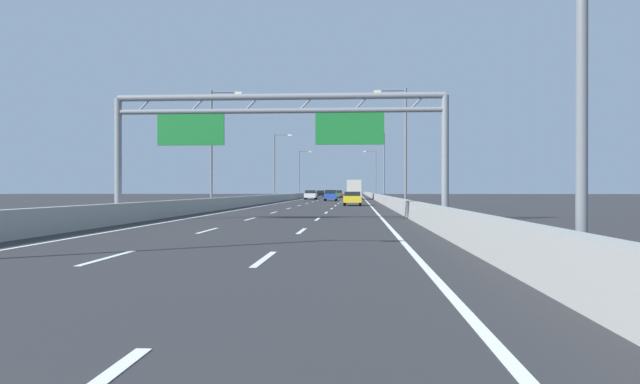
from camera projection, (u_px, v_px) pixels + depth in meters
name	position (u px, v px, depth m)	size (l,w,h in m)	color
ground_plane	(334.00, 199.00, 100.66)	(260.00, 260.00, 0.00)	#2D2D30
lane_dash_left_1	(108.00, 258.00, 13.44)	(0.16, 3.00, 0.01)	white
lane_dash_left_2	(208.00, 231.00, 22.42)	(0.16, 3.00, 0.01)	white
lane_dash_left_3	(250.00, 219.00, 31.41)	(0.16, 3.00, 0.01)	white
lane_dash_left_4	(274.00, 213.00, 40.39)	(0.16, 3.00, 0.01)	white
lane_dash_left_5	(289.00, 208.00, 49.37)	(0.16, 3.00, 0.01)	white
lane_dash_left_6	(299.00, 206.00, 58.35)	(0.16, 3.00, 0.01)	white
lane_dash_left_7	(307.00, 203.00, 67.34)	(0.16, 3.00, 0.01)	white
lane_dash_left_8	(313.00, 202.00, 76.32)	(0.16, 3.00, 0.01)	white
lane_dash_left_9	(317.00, 201.00, 85.30)	(0.16, 3.00, 0.01)	white
lane_dash_left_10	(321.00, 200.00, 94.28)	(0.16, 3.00, 0.01)	white
lane_dash_left_11	(324.00, 199.00, 103.27)	(0.16, 3.00, 0.01)	white
lane_dash_left_12	(327.00, 198.00, 112.25)	(0.16, 3.00, 0.01)	white
lane_dash_left_13	(329.00, 197.00, 121.23)	(0.16, 3.00, 0.01)	white
lane_dash_left_14	(331.00, 197.00, 130.21)	(0.16, 3.00, 0.01)	white
lane_dash_left_15	(333.00, 197.00, 139.20)	(0.16, 3.00, 0.01)	white
lane_dash_left_16	(334.00, 196.00, 148.18)	(0.16, 3.00, 0.01)	white
lane_dash_left_17	(335.00, 196.00, 157.16)	(0.16, 3.00, 0.01)	white
lane_dash_right_1	(264.00, 259.00, 13.22)	(0.16, 3.00, 0.01)	white
lane_dash_right_2	(302.00, 231.00, 22.20)	(0.16, 3.00, 0.01)	white
lane_dash_right_3	(317.00, 219.00, 31.18)	(0.16, 3.00, 0.01)	white
lane_dash_right_4	(326.00, 213.00, 40.16)	(0.16, 3.00, 0.01)	white
lane_dash_right_5	(332.00, 208.00, 49.15)	(0.16, 3.00, 0.01)	white
lane_dash_right_6	(336.00, 206.00, 58.13)	(0.16, 3.00, 0.01)	white
lane_dash_right_7	(338.00, 204.00, 67.11)	(0.16, 3.00, 0.01)	white
lane_dash_right_8	(341.00, 202.00, 76.10)	(0.16, 3.00, 0.01)	white
lane_dash_right_9	(342.00, 201.00, 85.08)	(0.16, 3.00, 0.01)	white
lane_dash_right_10	(344.00, 200.00, 94.06)	(0.16, 3.00, 0.01)	white
lane_dash_right_11	(345.00, 199.00, 103.04)	(0.16, 3.00, 0.01)	white
lane_dash_right_12	(346.00, 198.00, 112.03)	(0.16, 3.00, 0.01)	white
lane_dash_right_13	(346.00, 197.00, 121.01)	(0.16, 3.00, 0.01)	white
lane_dash_right_14	(347.00, 197.00, 129.99)	(0.16, 3.00, 0.01)	white
lane_dash_right_15	(348.00, 197.00, 138.97)	(0.16, 3.00, 0.01)	white
lane_dash_right_16	(348.00, 196.00, 147.96)	(0.16, 3.00, 0.01)	white
lane_dash_right_17	(349.00, 196.00, 156.94)	(0.16, 3.00, 0.01)	white
edge_line_left	(296.00, 200.00, 89.01)	(0.16, 176.00, 0.01)	white
edge_line_right	(366.00, 200.00, 88.36)	(0.16, 176.00, 0.01)	white
barrier_left	(299.00, 196.00, 111.07)	(0.45, 220.00, 0.95)	#9E9E99
barrier_right	(373.00, 196.00, 110.21)	(0.45, 220.00, 0.95)	#9E9E99
sign_gantry	(277.00, 124.00, 29.31)	(16.77, 0.36, 6.36)	gray
streetlamp_left_mid	(214.00, 142.00, 46.88)	(2.58, 0.28, 9.50)	slate
streetlamp_right_mid	(403.00, 141.00, 45.96)	(2.58, 0.28, 9.50)	slate
streetlamp_left_far	(276.00, 163.00, 82.81)	(2.58, 0.28, 9.50)	slate
streetlamp_right_far	(382.00, 162.00, 81.89)	(2.58, 0.28, 9.50)	slate
streetlamp_left_distant	(300.00, 171.00, 118.75)	(2.58, 0.28, 9.50)	slate
streetlamp_right_distant	(375.00, 171.00, 117.82)	(2.58, 0.28, 9.50)	slate
white_car	(311.00, 195.00, 95.60)	(1.85, 4.54, 1.51)	silver
black_car	(321.00, 194.00, 126.20)	(1.78, 4.43, 1.46)	black
blue_car	(331.00, 195.00, 83.40)	(1.75, 4.26, 1.55)	#2347AD
green_car	(336.00, 194.00, 116.69)	(1.82, 4.15, 1.43)	#1E7A38
yellow_car	(353.00, 198.00, 58.74)	(1.76, 4.31, 1.39)	yellow
red_car	(338.00, 194.00, 124.81)	(1.76, 4.24, 1.52)	red
box_truck	(354.00, 189.00, 97.92)	(2.33, 7.74, 3.19)	#B21E19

